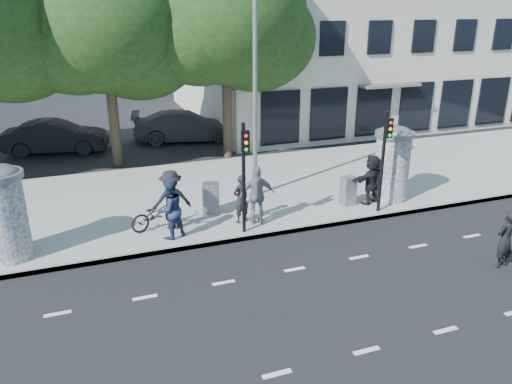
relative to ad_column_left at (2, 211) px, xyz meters
name	(u,v)px	position (x,y,z in m)	size (l,w,h in m)	color
ground	(318,296)	(7.20, -4.50, -1.54)	(120.00, 120.00, 0.00)	black
sidewalk	(228,192)	(7.20, 3.00, -1.46)	(40.00, 8.00, 0.15)	gray
curb	(266,235)	(7.20, -0.95, -1.46)	(40.00, 0.10, 0.16)	slate
lane_dash_near	(367,351)	(7.20, -6.70, -1.53)	(32.00, 0.12, 0.01)	silver
lane_dash_far	(295,269)	(7.20, -3.10, -1.53)	(32.00, 0.12, 0.01)	silver
ad_column_left	(2,211)	(0.00, 0.00, 0.00)	(1.36, 1.36, 2.65)	beige
ad_column_right	(392,162)	(12.40, 0.20, 0.00)	(1.36, 1.36, 2.65)	beige
traffic_pole_near	(244,168)	(6.60, -0.71, 0.69)	(0.22, 0.31, 3.40)	black
traffic_pole_far	(384,152)	(11.40, -0.71, 0.69)	(0.22, 0.31, 3.40)	black
street_lamp	(256,66)	(8.00, 2.13, 3.26)	(0.25, 0.93, 8.00)	slate
tree_near_left	(104,21)	(3.70, 8.20, 4.53)	(6.80, 6.80, 8.97)	#38281C
tree_center	(225,14)	(8.70, 7.80, 4.77)	(7.00, 7.00, 9.30)	#38281C
building	(349,17)	(19.20, 15.49, 4.46)	(20.30, 15.85, 12.00)	#AEA492
ped_b	(241,199)	(6.75, 0.07, -0.59)	(0.58, 0.38, 1.59)	black
ped_c	(170,210)	(4.43, -0.29, -0.49)	(0.87, 0.68, 1.79)	navy
ped_d	(171,200)	(4.59, 0.36, -0.44)	(1.22, 0.70, 1.89)	black
ped_e	(257,195)	(7.20, -0.19, -0.44)	(1.12, 0.63, 1.90)	gray
ped_f	(371,179)	(11.52, 0.08, -0.51)	(1.63, 0.59, 1.76)	black
man_road	(505,239)	(12.57, -4.85, -0.73)	(0.59, 0.39, 1.61)	black
bicycle	(157,214)	(4.16, 0.58, -0.92)	(1.77, 0.62, 0.93)	black
cabinet_left	(211,198)	(6.04, 1.11, -0.85)	(0.51, 0.37, 1.07)	slate
cabinet_right	(348,191)	(10.70, 0.19, -0.88)	(0.49, 0.36, 1.02)	gray
car_mid	(56,137)	(1.15, 11.25, -0.76)	(4.74, 1.65, 1.56)	black
car_right	(185,125)	(7.49, 11.44, -0.76)	(5.39, 2.19, 1.56)	#54565B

